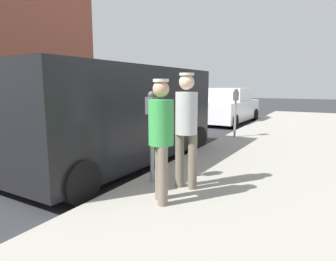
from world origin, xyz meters
name	(u,v)px	position (x,y,z in m)	size (l,w,h in m)	color
ground_plane	(82,183)	(0.00, 0.00, 0.00)	(80.00, 80.00, 0.00)	#2D2D33
sidewalk_slab	(286,220)	(3.50, 0.00, 0.07)	(5.00, 32.00, 0.15)	#9E998E
parking_meter_near	(152,121)	(1.35, 0.28, 1.18)	(0.14, 0.18, 1.52)	gray
parking_meter_far	(236,104)	(1.35, 5.27, 1.18)	(0.14, 0.18, 1.52)	gray
pedestrian_in_gray	(186,123)	(1.96, 0.30, 1.19)	(0.36, 0.34, 1.80)	#726656
pedestrian_in_green	(161,133)	(1.91, -0.39, 1.12)	(0.34, 0.34, 1.69)	#726656
parked_van	(119,113)	(-0.15, 1.33, 1.15)	(2.31, 5.28, 2.15)	black
parked_sedan_ahead	(228,107)	(-0.25, 9.78, 0.75)	(2.10, 4.47, 1.65)	white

